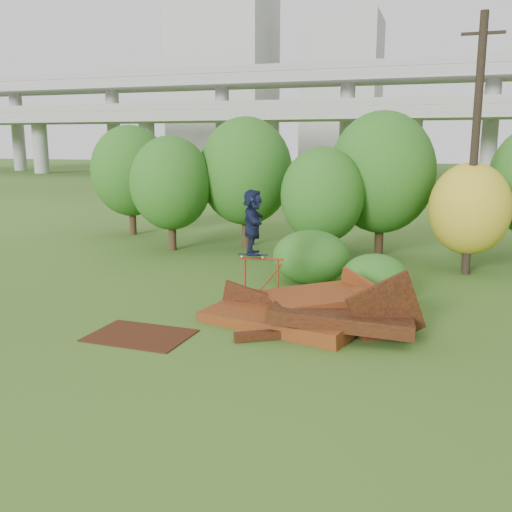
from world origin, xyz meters
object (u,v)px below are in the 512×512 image
(flat_plate, at_px, (140,335))
(utility_pole, at_px, (475,146))
(scrap_pile, at_px, (311,313))
(skater, at_px, (253,222))

(flat_plate, xyz_separation_m, utility_pole, (7.77, 9.55, 4.51))
(scrap_pile, xyz_separation_m, skater, (-1.77, 0.57, 2.22))
(scrap_pile, distance_m, flat_plate, 4.34)
(skater, bearing_deg, utility_pole, -57.01)
(utility_pole, bearing_deg, scrap_pile, -118.00)
(flat_plate, distance_m, utility_pole, 13.11)
(scrap_pile, bearing_deg, utility_pole, 62.00)
(scrap_pile, height_order, flat_plate, scrap_pile)
(skater, distance_m, flat_plate, 4.19)
(skater, height_order, flat_plate, skater)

